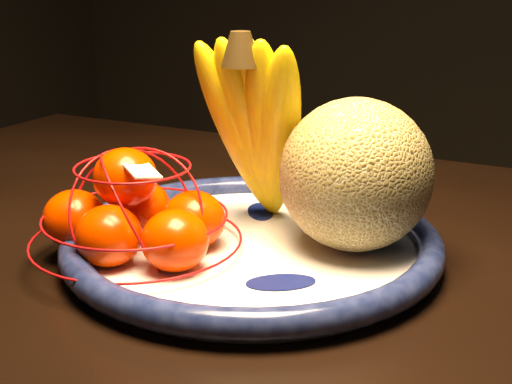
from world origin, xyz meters
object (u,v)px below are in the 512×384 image
at_px(banana_bunch, 259,123).
at_px(mandarin_bag, 136,217).
at_px(cantaloupe, 356,175).
at_px(dining_table, 338,350).
at_px(fruit_bowl, 252,243).

xyz_separation_m(banana_bunch, mandarin_bag, (-0.08, -0.12, -0.08)).
distance_m(cantaloupe, mandarin_bag, 0.23).
distance_m(banana_bunch, mandarin_bag, 0.17).
xyz_separation_m(dining_table, fruit_bowl, (-0.10, 0.00, 0.10)).
distance_m(dining_table, banana_bunch, 0.26).
height_order(cantaloupe, mandarin_bag, cantaloupe).
relative_size(cantaloupe, mandarin_bag, 0.61).
distance_m(dining_table, fruit_bowl, 0.14).
relative_size(fruit_bowl, cantaloupe, 2.55).
relative_size(dining_table, cantaloupe, 10.51).
xyz_separation_m(cantaloupe, mandarin_bag, (-0.20, -0.11, -0.04)).
bearing_deg(banana_bunch, fruit_bowl, -71.58).
bearing_deg(cantaloupe, fruit_bowl, -159.51).
xyz_separation_m(fruit_bowl, cantaloupe, (0.10, 0.04, 0.08)).
distance_m(fruit_bowl, mandarin_bag, 0.13).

